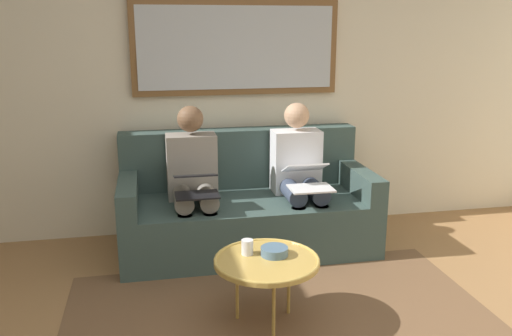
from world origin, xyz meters
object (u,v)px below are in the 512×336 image
at_px(cup, 247,247).
at_px(person_left, 299,172).
at_px(framed_mirror, 236,48).
at_px(couch, 246,208).
at_px(person_right, 193,177).
at_px(bowl, 274,251).
at_px(laptop_black, 196,184).
at_px(coffee_table, 267,262).
at_px(laptop_white, 307,177).

height_order(cup, person_left, person_left).
bearing_deg(framed_mirror, couch, 90.00).
height_order(person_left, person_right, same).
bearing_deg(person_left, bowl, 67.37).
height_order(person_left, laptop_black, person_left).
height_order(coffee_table, person_right, person_right).
distance_m(coffee_table, person_left, 1.28).
height_order(framed_mirror, coffee_table, framed_mirror).
distance_m(cup, person_left, 1.23).
bearing_deg(bowl, coffee_table, 41.15).
height_order(couch, bowl, couch).
distance_m(coffee_table, laptop_black, 0.98).
height_order(cup, person_right, person_right).
relative_size(person_left, person_right, 1.00).
xyz_separation_m(cup, person_right, (0.22, -1.05, 0.15)).
bearing_deg(person_right, laptop_black, 90.00).
distance_m(framed_mirror, person_right, 1.13).
height_order(couch, coffee_table, couch).
xyz_separation_m(couch, person_right, (0.42, 0.07, 0.30)).
bearing_deg(laptop_black, coffee_table, 109.56).
bearing_deg(bowl, couch, -91.98).
height_order(framed_mirror, cup, framed_mirror).
bearing_deg(couch, cup, 80.21).
xyz_separation_m(framed_mirror, coffee_table, (0.10, 1.61, -1.15)).
bearing_deg(laptop_black, laptop_white, -178.41).
height_order(couch, laptop_black, couch).
bearing_deg(laptop_black, person_left, -163.41).
relative_size(couch, person_left, 1.71).
bearing_deg(person_left, laptop_white, 90.00).
distance_m(person_right, laptop_black, 0.25).
relative_size(laptop_white, person_right, 0.35).
distance_m(person_left, person_right, 0.84).
bearing_deg(laptop_white, laptop_black, 1.59).
height_order(couch, person_left, person_left).
distance_m(couch, laptop_white, 0.60).
bearing_deg(coffee_table, bowl, -138.85).
distance_m(couch, person_right, 0.52).
xyz_separation_m(cup, person_left, (-0.61, -1.05, 0.15)).
bearing_deg(couch, laptop_white, 144.86).
distance_m(cup, laptop_white, 1.04).
bearing_deg(bowl, laptop_black, -66.07).
xyz_separation_m(couch, laptop_white, (-0.42, 0.29, 0.32)).
xyz_separation_m(coffee_table, bowl, (-0.06, -0.05, 0.04)).
bearing_deg(laptop_white, coffee_table, 60.83).
distance_m(cup, bowl, 0.16).
relative_size(couch, person_right, 1.71).
relative_size(framed_mirror, cup, 18.79).
relative_size(person_left, laptop_black, 3.43).
relative_size(framed_mirror, bowl, 10.49).
distance_m(bowl, person_right, 1.17).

